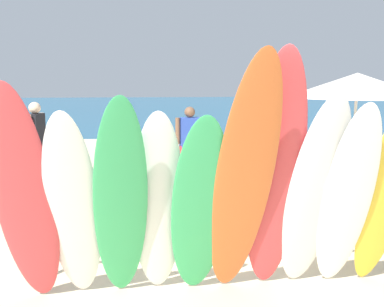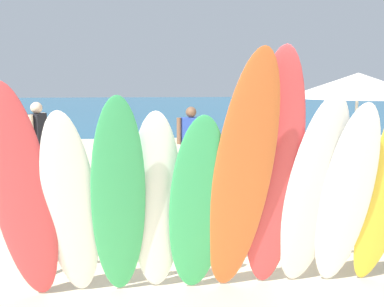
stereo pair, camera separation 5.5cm
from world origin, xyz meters
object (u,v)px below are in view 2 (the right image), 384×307
(beachgoer_near_rack, at_px, (38,138))
(beach_chair_red, at_px, (334,174))
(surfboard_rack, at_px, (205,221))
(surfboard_orange_5, at_px, (241,185))
(surfboard_white_1, at_px, (71,212))
(beachgoer_photographing, at_px, (191,140))
(surfboard_white_7, at_px, (312,198))
(surfboard_green_4, at_px, (197,211))
(surfboard_green_2, at_px, (119,206))
(beach_umbrella, at_px, (358,85))
(surfboard_red_6, at_px, (273,179))
(surfboard_white_8, at_px, (345,202))
(surfboard_red_0, at_px, (23,202))
(surfboard_white_3, at_px, (156,208))

(beachgoer_near_rack, distance_m, beach_chair_red, 5.95)
(surfboard_rack, height_order, beach_chair_red, beach_chair_red)
(surfboard_rack, bearing_deg, surfboard_orange_5, -74.66)
(surfboard_white_1, bearing_deg, beachgoer_photographing, 72.23)
(surfboard_white_7, bearing_deg, surfboard_green_4, 179.27)
(surfboard_white_1, bearing_deg, surfboard_rack, 26.58)
(beachgoer_near_rack, bearing_deg, surfboard_white_1, -150.85)
(surfboard_green_2, relative_size, beachgoer_photographing, 1.38)
(surfboard_white_1, bearing_deg, beach_umbrella, 31.72)
(surfboard_orange_5, distance_m, surfboard_red_6, 0.36)
(beachgoer_photographing, xyz_separation_m, beach_chair_red, (2.59, -1.32, -0.51))
(surfboard_rack, relative_size, beachgoer_photographing, 2.36)
(surfboard_green_2, bearing_deg, beach_chair_red, 40.69)
(surfboard_white_8, relative_size, beachgoer_near_rack, 1.23)
(beach_chair_red, relative_size, beach_umbrella, 0.37)
(beachgoer_photographing, bearing_deg, beachgoer_near_rack, -13.02)
(surfboard_rack, bearing_deg, surfboard_red_0, -157.91)
(surfboard_green_4, distance_m, beachgoer_photographing, 5.17)
(surfboard_green_2, bearing_deg, surfboard_green_4, -1.88)
(surfboard_white_8, height_order, beach_umbrella, beach_umbrella)
(surfboard_green_4, bearing_deg, beachgoer_near_rack, 115.44)
(surfboard_green_2, xyz_separation_m, surfboard_red_6, (1.46, 0.06, 0.20))
(surfboard_red_0, xyz_separation_m, beachgoer_near_rack, (-1.12, 5.29, -0.09))
(surfboard_orange_5, height_order, beach_chair_red, surfboard_orange_5)
(surfboard_rack, distance_m, surfboard_white_3, 0.89)
(surfboard_red_6, bearing_deg, surfboard_red_0, -173.87)
(surfboard_green_2, relative_size, surfboard_orange_5, 0.85)
(surfboard_rack, distance_m, beachgoer_near_rack, 5.42)
(surfboard_white_3, relative_size, surfboard_green_4, 1.00)
(beachgoer_near_rack, bearing_deg, surfboard_green_4, -140.03)
(surfboard_rack, relative_size, beach_umbrella, 1.68)
(surfboard_rack, bearing_deg, beachgoer_photographing, 86.34)
(surfboard_orange_5, xyz_separation_m, beachgoer_near_rack, (-3.09, 5.39, -0.22))
(surfboard_white_1, xyz_separation_m, surfboard_white_3, (0.78, 0.07, -0.01))
(surfboard_white_3, height_order, surfboard_green_4, surfboard_white_3)
(surfboard_white_3, bearing_deg, beach_chair_red, 46.90)
(surfboard_white_1, distance_m, surfboard_green_2, 0.45)
(surfboard_green_4, bearing_deg, surfboard_white_3, 164.46)
(surfboard_red_6, distance_m, beach_chair_red, 4.54)
(surfboard_red_0, height_order, beach_chair_red, surfboard_red_0)
(surfboard_white_1, bearing_deg, surfboard_red_0, -175.43)
(surfboard_white_8, bearing_deg, surfboard_green_4, -174.48)
(surfboard_red_0, bearing_deg, beach_umbrella, 32.64)
(surfboard_green_2, distance_m, beach_umbrella, 4.38)
(surfboard_green_2, xyz_separation_m, surfboard_orange_5, (1.12, -0.07, 0.19))
(beachgoer_near_rack, height_order, beach_chair_red, beachgoer_near_rack)
(surfboard_green_4, distance_m, surfboard_red_6, 0.78)
(surfboard_green_4, height_order, surfboard_white_7, surfboard_white_7)
(surfboard_green_4, height_order, surfboard_orange_5, surfboard_orange_5)
(surfboard_red_0, height_order, beach_umbrella, beach_umbrella)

